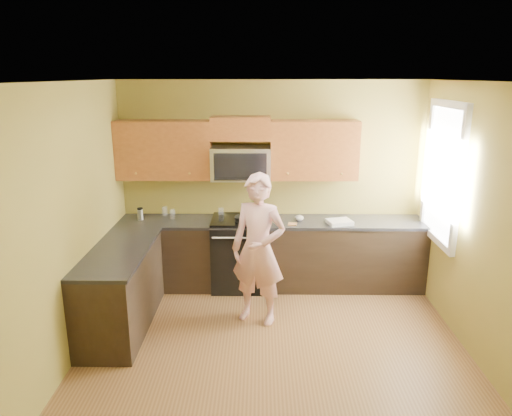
{
  "coord_description": "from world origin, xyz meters",
  "views": [
    {
      "loc": [
        -0.15,
        -4.22,
        2.76
      ],
      "look_at": [
        -0.2,
        1.3,
        1.2
      ],
      "focal_mm": 33.22,
      "sensor_mm": 36.0,
      "label": 1
    }
  ],
  "objects_px": {
    "stove": "(241,253)",
    "travel_mug": "(141,220)",
    "frying_pan": "(245,221)",
    "butter_tub": "(261,225)",
    "microwave": "(241,179)",
    "woman": "(258,250)"
  },
  "relations": [
    {
      "from": "microwave",
      "to": "stove",
      "type": "bearing_deg",
      "value": -90.0
    },
    {
      "from": "microwave",
      "to": "travel_mug",
      "type": "xyz_separation_m",
      "value": [
        -1.32,
        -0.09,
        -0.53
      ]
    },
    {
      "from": "woman",
      "to": "frying_pan",
      "type": "xyz_separation_m",
      "value": [
        -0.18,
        0.82,
        0.08
      ]
    },
    {
      "from": "woman",
      "to": "stove",
      "type": "bearing_deg",
      "value": 125.67
    },
    {
      "from": "woman",
      "to": "travel_mug",
      "type": "xyz_separation_m",
      "value": [
        -1.55,
        0.95,
        0.05
      ]
    },
    {
      "from": "stove",
      "to": "microwave",
      "type": "height_order",
      "value": "microwave"
    },
    {
      "from": "stove",
      "to": "woman",
      "type": "xyz_separation_m",
      "value": [
        0.23,
        -0.92,
        0.39
      ]
    },
    {
      "from": "frying_pan",
      "to": "butter_tub",
      "type": "height_order",
      "value": "frying_pan"
    },
    {
      "from": "stove",
      "to": "frying_pan",
      "type": "distance_m",
      "value": 0.49
    },
    {
      "from": "stove",
      "to": "butter_tub",
      "type": "relative_size",
      "value": 8.12
    },
    {
      "from": "stove",
      "to": "butter_tub",
      "type": "distance_m",
      "value": 0.55
    },
    {
      "from": "microwave",
      "to": "frying_pan",
      "type": "height_order",
      "value": "microwave"
    },
    {
      "from": "butter_tub",
      "to": "frying_pan",
      "type": "bearing_deg",
      "value": 159.73
    },
    {
      "from": "stove",
      "to": "microwave",
      "type": "relative_size",
      "value": 1.25
    },
    {
      "from": "frying_pan",
      "to": "stove",
      "type": "bearing_deg",
      "value": 100.56
    },
    {
      "from": "microwave",
      "to": "butter_tub",
      "type": "relative_size",
      "value": 6.49
    },
    {
      "from": "stove",
      "to": "travel_mug",
      "type": "xyz_separation_m",
      "value": [
        -1.32,
        0.03,
        0.45
      ]
    },
    {
      "from": "frying_pan",
      "to": "travel_mug",
      "type": "distance_m",
      "value": 1.38
    },
    {
      "from": "stove",
      "to": "woman",
      "type": "height_order",
      "value": "woman"
    },
    {
      "from": "stove",
      "to": "woman",
      "type": "bearing_deg",
      "value": -75.75
    },
    {
      "from": "butter_tub",
      "to": "microwave",
      "type": "bearing_deg",
      "value": 131.37
    },
    {
      "from": "microwave",
      "to": "travel_mug",
      "type": "bearing_deg",
      "value": -176.07
    }
  ]
}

